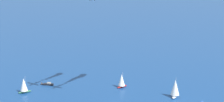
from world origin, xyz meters
TOP-DOWN VIEW (x-y plane):
  - sailboat_inshore at (-16.74, -29.72)m, footprint 5.98×8.66m
  - sailboat_offshore at (13.45, -20.09)m, footprint 4.10×7.10m
  - sailboat_trailing at (44.73, 24.71)m, footprint 4.81×7.56m
  - motorboat_ahead at (47.07, 8.74)m, footprint 7.07×5.72m

SIDE VIEW (x-z plane):
  - motorboat_ahead at x=47.07m, z-range -0.49..1.63m
  - sailboat_offshore at x=13.45m, z-range -0.39..8.62m
  - sailboat_trailing at x=44.73m, z-range -0.41..8.99m
  - sailboat_inshore at x=-16.74m, z-range -0.47..10.34m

